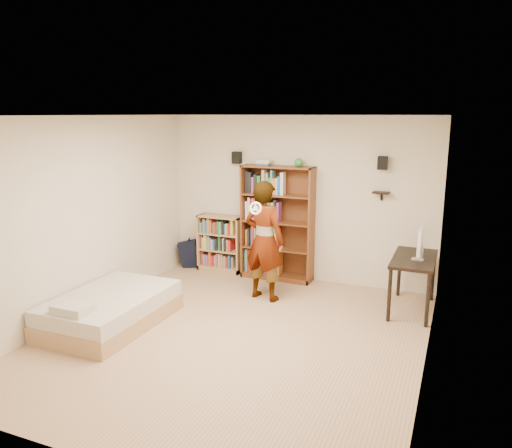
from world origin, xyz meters
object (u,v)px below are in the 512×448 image
(low_bookshelf, at_px, (220,243))
(daybed, at_px, (110,306))
(tall_bookshelf, at_px, (277,224))
(computer_desk, at_px, (412,284))
(person, at_px, (264,241))

(low_bookshelf, distance_m, daybed, 2.66)
(low_bookshelf, height_order, daybed, low_bookshelf)
(tall_bookshelf, distance_m, low_bookshelf, 1.16)
(computer_desk, distance_m, daybed, 4.14)
(tall_bookshelf, relative_size, computer_desk, 1.67)
(low_bookshelf, bearing_deg, person, -38.73)
(daybed, height_order, person, person)
(person, bearing_deg, computer_desk, -158.12)
(low_bookshelf, xyz_separation_m, person, (1.22, -0.97, 0.40))
(tall_bookshelf, xyz_separation_m, computer_desk, (2.24, -0.58, -0.56))
(computer_desk, relative_size, person, 0.63)
(tall_bookshelf, xyz_separation_m, low_bookshelf, (-1.07, 0.03, -0.45))
(daybed, bearing_deg, computer_desk, 29.45)
(low_bookshelf, height_order, computer_desk, low_bookshelf)
(low_bookshelf, bearing_deg, tall_bookshelf, -1.43)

